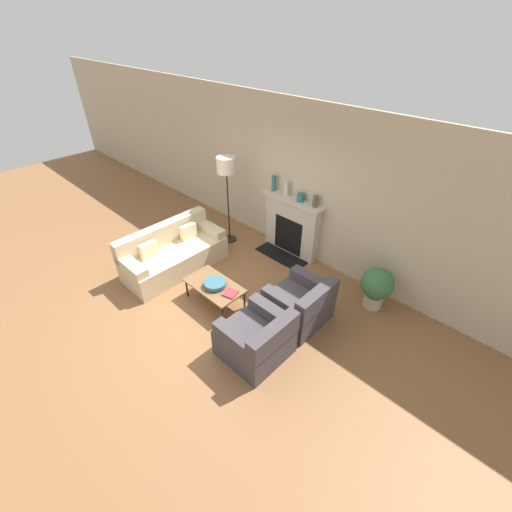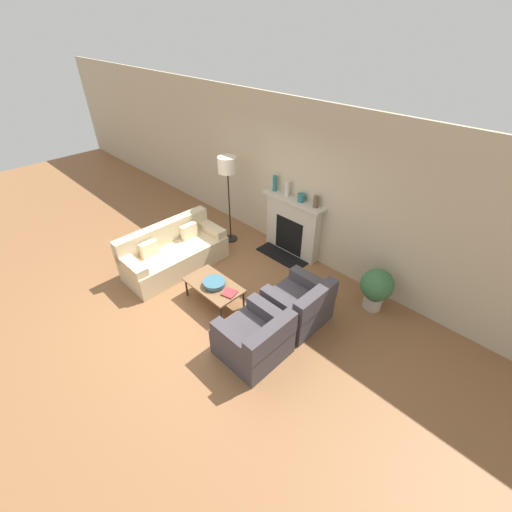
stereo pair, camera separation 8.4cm
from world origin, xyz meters
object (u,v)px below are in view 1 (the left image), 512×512
Objects in this scene: book at (230,293)px; couch at (173,254)px; coffee_table at (214,286)px; mantel_vase_right at (315,201)px; fireplace at (291,227)px; mantel_vase_center_left at (286,188)px; armchair_far at (299,304)px; potted_plant at (377,286)px; mantel_vase_left at (274,183)px; floor_lamp at (226,171)px; bowl at (215,283)px; armchair_near at (257,339)px; mantel_vase_center_right at (301,197)px.

couch is at bearing 162.16° from book.
mantel_vase_right is (0.41, 2.07, 0.94)m from coffee_table.
fireplace reaches higher than couch.
fireplace is 2.33m from couch.
mantel_vase_center_left is at bearing 97.00° from coffee_table.
armchair_far reaches higher than potted_plant.
mantel_vase_center_left is at bearing -27.76° from couch.
mantel_vase_left reaches higher than book.
mantel_vase_right reaches higher than potted_plant.
mantel_vase_right is (1.69, 0.57, -0.26)m from floor_lamp.
potted_plant is at bearing 31.73° from book.
floor_lamp reaches higher than mantel_vase_right.
book reaches higher than coffee_table.
couch is 6.77× the size of mantel_vase_center_left.
armchair_far is 1.41m from coffee_table.
bowl is (0.10, -2.06, -0.14)m from fireplace.
mantel_vase_right is at bearing 0.00° from mantel_vase_left.
mantel_vase_center_left is (-0.25, 2.07, 0.97)m from coffee_table.
coffee_table is 2.31m from mantel_vase_right.
mantel_vase_center_left is at bearing -133.17° from armchair_far.
book is at bearing -92.16° from couch.
potted_plant is (2.20, -0.31, -0.89)m from mantel_vase_center_left.
floor_lamp reaches higher than armchair_near.
floor_lamp is at bearing -0.74° from couch.
mantel_vase_left is (-0.50, 0.01, 0.76)m from fireplace.
coffee_table is at bearing -61.97° from armchair_far.
mantel_vase_center_left is 0.35m from mantel_vase_center_right.
mantel_vase_left reaches higher than armchair_near.
armchair_far is at bearing -77.36° from couch.
couch is 2.59m from mantel_vase_center_right.
armchair_near is 1.00× the size of armchair_far.
potted_plant reaches higher than bowl.
bowl reaches higher than coffee_table.
fireplace is 8.89× the size of mantel_vase_center_right.
armchair_far is 1.17× the size of potted_plant.
bowl is at bearing -100.28° from mantel_vase_right.
mantel_vase_center_left is at bearing 29.30° from floor_lamp.
mantel_vase_left is 0.98m from mantel_vase_right.
armchair_far is at bearing -37.79° from mantel_vase_left.
coffee_table is 3.28× the size of mantel_vase_left.
mantel_vase_center_right reaches higher than potted_plant.
floor_lamp reaches higher than potted_plant.
floor_lamp is at bearing -140.97° from mantel_vase_left.
mantel_vase_center_left is (-0.18, 0.01, 0.75)m from fireplace.
fireplace is 2.71m from armchair_near.
floor_lamp is 0.94m from mantel_vase_left.
coffee_table is 2.26m from mantel_vase_center_right.
mantel_vase_right is (0.05, 2.04, 0.89)m from book.
armchair_near reaches higher than coffee_table.
armchair_near is at bearing -52.50° from mantel_vase_left.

